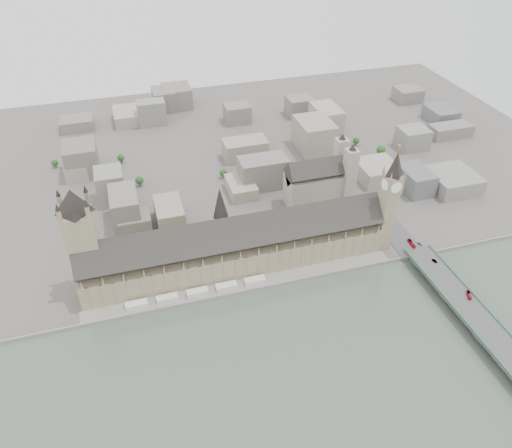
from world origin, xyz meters
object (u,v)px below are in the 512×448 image
object	(u,v)px
red_bus_south	(469,295)
westminster_bridge	(465,308)
car_silver	(435,261)
palace_of_westminster	(235,247)
elizabeth_tower	(390,195)
car_approach	(420,244)
westminster_abbey	(320,182)
red_bus_north	(411,243)
victoria_tower	(82,238)

from	to	relation	value
red_bus_south	westminster_bridge	bearing A→B (deg)	-110.05
westminster_bridge	car_silver	world-z (taller)	car_silver
palace_of_westminster	elizabeth_tower	bearing A→B (deg)	-4.85
elizabeth_tower	car_approach	world-z (taller)	elizabeth_tower
westminster_abbey	red_bus_north	bearing A→B (deg)	-65.29
palace_of_westminster	elizabeth_tower	xyz separation A→B (m)	(138.00, -11.70, 35.38)
victoria_tower	elizabeth_tower	bearing A→B (deg)	-3.96
westminster_abbey	elizabeth_tower	bearing A→B (deg)	-72.71
palace_of_westminster	car_silver	world-z (taller)	palace_of_westminster
westminster_abbey	car_approach	bearing A→B (deg)	-62.33
palace_of_westminster	westminster_abbey	world-z (taller)	westminster_abbey
victoria_tower	westminster_bridge	size ratio (longest dim) A/B	0.31
westminster_bridge	car_silver	xyz separation A→B (m)	(4.16, 52.25, 5.95)
elizabeth_tower	car_silver	bearing A→B (deg)	-56.93
victoria_tower	westminster_bridge	xyz separation A→B (m)	(284.00, -113.50, -50.08)
elizabeth_tower	westminster_abbey	distance (m)	96.91
victoria_tower	red_bus_north	xyz separation A→B (m)	(280.69, -34.83, -43.30)
westminster_abbey	palace_of_westminster	bearing A→B (deg)	-145.83
palace_of_westminster	car_approach	xyz separation A→B (m)	(166.47, -30.62, -11.73)
red_bus_north	red_bus_south	xyz separation A→B (m)	(10.04, -71.70, -0.32)
car_approach	westminster_abbey	bearing A→B (deg)	97.43
westminster_abbey	car_silver	xyz separation A→B (m)	(55.23, -130.25, -14.01)
victoria_tower	red_bus_south	xyz separation A→B (m)	(290.73, -106.53, -43.62)
elizabeth_tower	car_approach	size ratio (longest dim) A/B	21.53
palace_of_westminster	red_bus_north	size ratio (longest dim) A/B	22.30
red_bus_north	red_bus_south	bearing A→B (deg)	-78.17
car_silver	palace_of_westminster	bearing A→B (deg)	144.10
westminster_abbey	car_silver	distance (m)	142.17
red_bus_south	red_bus_north	bearing A→B (deg)	121.93
elizabeth_tower	red_bus_north	distance (m)	53.33
elizabeth_tower	westminster_abbey	bearing A→B (deg)	107.29
palace_of_westminster	red_bus_south	world-z (taller)	palace_of_westminster
car_approach	westminster_bridge	bearing A→B (deg)	-113.58
elizabeth_tower	westminster_abbey	xyz separation A→B (m)	(-27.08, 87.00, -33.01)
elizabeth_tower	car_silver	xyz separation A→B (m)	(28.16, -43.25, -47.01)
palace_of_westminster	victoria_tower	bearing A→B (deg)	177.04
red_bus_north	car_approach	distance (m)	8.10
palace_of_westminster	red_bus_north	world-z (taller)	palace_of_westminster
elizabeth_tower	red_bus_south	xyz separation A→B (m)	(30.73, -88.53, -46.50)
palace_of_westminster	red_bus_north	distance (m)	161.60
westminster_bridge	car_silver	distance (m)	52.75
red_bus_north	red_bus_south	distance (m)	72.40
red_bus_south	westminster_abbey	bearing A→B (deg)	132.19
red_bus_south	car_approach	bearing A→B (deg)	115.82
victoria_tower	car_silver	distance (m)	297.88
elizabeth_tower	car_silver	distance (m)	69.81
westminster_abbey	car_approach	distance (m)	120.43
victoria_tower	westminster_bridge	distance (m)	309.91
westminster_abbey	westminster_bridge	bearing A→B (deg)	-74.36
car_silver	victoria_tower	bearing A→B (deg)	150.40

